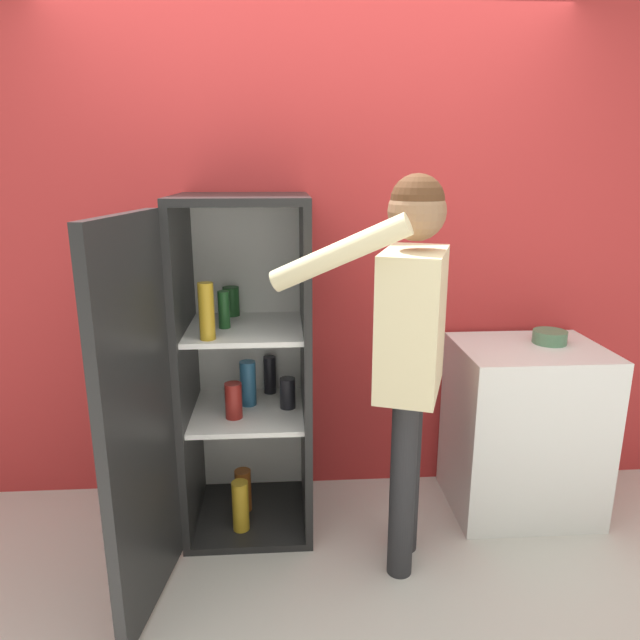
% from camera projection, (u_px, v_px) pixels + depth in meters
% --- Properties ---
extents(ground_plane, '(12.00, 12.00, 0.00)m').
position_uv_depth(ground_plane, '(326.00, 603.00, 2.36)').
color(ground_plane, beige).
extents(wall_back, '(7.00, 0.06, 2.55)m').
position_uv_depth(wall_back, '(312.00, 260.00, 2.97)').
color(wall_back, '#B72D2D').
rests_on(wall_back, ground_plane).
extents(refrigerator, '(0.74, 1.19, 1.62)m').
position_uv_depth(refrigerator, '(228.00, 377.00, 2.65)').
color(refrigerator, black).
rests_on(refrigerator, ground_plane).
extents(person, '(0.77, 0.54, 1.72)m').
position_uv_depth(person, '(410.00, 329.00, 2.34)').
color(person, '#262628').
rests_on(person, ground_plane).
extents(counter, '(0.71, 0.56, 0.88)m').
position_uv_depth(counter, '(523.00, 428.00, 2.93)').
color(counter, white).
rests_on(counter, ground_plane).
extents(bowl, '(0.17, 0.17, 0.06)m').
position_uv_depth(bowl, '(550.00, 337.00, 2.87)').
color(bowl, '#517F5B').
rests_on(bowl, counter).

